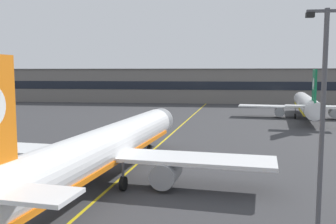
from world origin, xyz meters
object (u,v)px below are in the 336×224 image
airliner_background (307,104)px  safety_cone_by_nose_gear (141,147)px  airliner_foreground (104,148)px  apron_lamp_post (322,130)px

airliner_background → safety_cone_by_nose_gear: size_ratio=72.43×
airliner_background → safety_cone_by_nose_gear: bearing=-128.9°
safety_cone_by_nose_gear → airliner_background: bearing=51.1°
airliner_foreground → apron_lamp_post: size_ratio=2.93×
apron_lamp_post → safety_cone_by_nose_gear: 33.75m
airliner_background → apron_lamp_post: bearing=-102.5°
apron_lamp_post → airliner_foreground: bearing=143.4°
airliner_background → apron_lamp_post: (-14.86, -67.28, 4.15)m
airliner_foreground → airliner_background: bearing=60.3°
airliner_foreground → airliner_background: 63.32m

